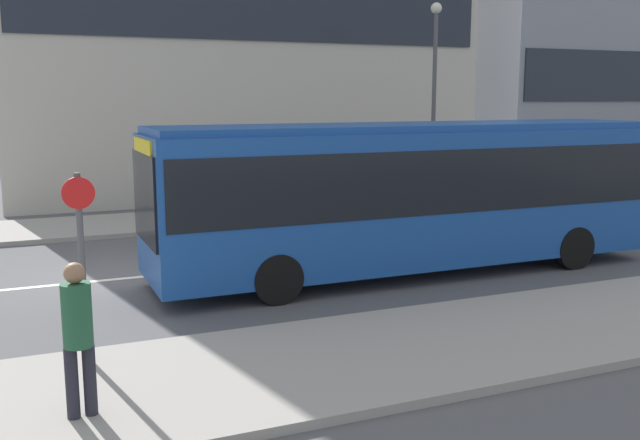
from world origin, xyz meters
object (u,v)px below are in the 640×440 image
object	(u,v)px
parked_car_0	(559,194)
bus_stop_sign	(81,253)
street_lamp	(434,84)
city_bus	(412,188)
pedestrian_near_stop	(78,329)

from	to	relation	value
parked_car_0	bus_stop_sign	xyz separation A→B (m)	(-15.72, -8.27, 1.07)
street_lamp	bus_stop_sign	bearing A→B (deg)	-139.43
city_bus	parked_car_0	xyz separation A→B (m)	(8.66, 5.18, -1.25)
pedestrian_near_stop	street_lamp	xyz separation A→B (m)	(12.34, 12.24, 3.03)
pedestrian_near_stop	street_lamp	bearing A→B (deg)	38.40
bus_stop_sign	pedestrian_near_stop	bearing A→B (deg)	-96.88
parked_car_0	street_lamp	size ratio (longest dim) A/B	0.63
pedestrian_near_stop	street_lamp	distance (m)	17.65
parked_car_0	pedestrian_near_stop	xyz separation A→B (m)	(-15.95, -10.13, 0.57)
bus_stop_sign	parked_car_0	bearing A→B (deg)	27.73
street_lamp	parked_car_0	bearing A→B (deg)	-30.36
city_bus	bus_stop_sign	bearing A→B (deg)	-153.14
city_bus	street_lamp	world-z (taller)	street_lamp
city_bus	parked_car_0	distance (m)	10.17
parked_car_0	pedestrian_near_stop	bearing A→B (deg)	-147.57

